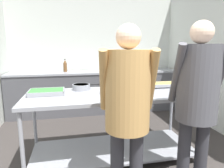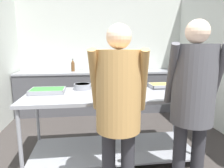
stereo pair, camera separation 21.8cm
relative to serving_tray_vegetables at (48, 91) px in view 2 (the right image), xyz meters
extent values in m
cube|color=silver|center=(0.90, 2.27, 0.41)|extent=(3.96, 0.06, 2.65)
cube|color=#4C4C51|center=(0.90, 1.90, -0.47)|extent=(3.80, 0.62, 0.90)
cube|color=gray|center=(0.90, 1.90, 0.00)|extent=(3.80, 0.65, 0.04)
cube|color=black|center=(1.15, 1.90, 0.01)|extent=(0.53, 0.40, 0.02)
cube|color=gray|center=(0.83, -0.12, -0.05)|extent=(2.20, 0.89, 0.04)
cube|color=gray|center=(0.83, -0.12, -0.80)|extent=(2.12, 0.81, 0.02)
cylinder|color=gray|center=(-0.22, -0.52, -0.49)|extent=(0.04, 0.04, 0.85)
cylinder|color=gray|center=(1.88, -0.52, -0.49)|extent=(0.04, 0.04, 0.85)
cylinder|color=gray|center=(-0.22, 0.28, -0.49)|extent=(0.04, 0.04, 0.85)
cylinder|color=gray|center=(1.88, 0.28, -0.49)|extent=(0.04, 0.04, 0.85)
cube|color=gray|center=(0.00, 0.00, -0.02)|extent=(0.43, 0.32, 0.01)
cube|color=#387A38|center=(0.00, 0.00, 0.01)|extent=(0.41, 0.29, 0.04)
cube|color=gray|center=(0.00, -0.15, 0.00)|extent=(0.43, 0.01, 0.05)
cube|color=gray|center=(0.00, 0.15, 0.00)|extent=(0.43, 0.01, 0.05)
cube|color=gray|center=(-0.21, 0.00, 0.00)|extent=(0.01, 0.32, 0.05)
cube|color=gray|center=(0.21, 0.00, 0.00)|extent=(0.01, 0.32, 0.05)
cylinder|color=gray|center=(0.44, 0.16, 0.01)|extent=(0.24, 0.24, 0.08)
cylinder|color=brown|center=(0.44, 0.16, 0.05)|extent=(0.21, 0.21, 0.01)
cylinder|color=black|center=(0.63, 0.16, 0.04)|extent=(0.14, 0.02, 0.02)
cube|color=gray|center=(0.89, -0.25, -0.02)|extent=(0.45, 0.31, 0.01)
cube|color=brown|center=(0.89, -0.25, 0.01)|extent=(0.43, 0.29, 0.04)
cube|color=gray|center=(0.89, -0.40, 0.00)|extent=(0.45, 0.01, 0.05)
cube|color=gray|center=(0.89, -0.10, 0.00)|extent=(0.45, 0.01, 0.05)
cube|color=gray|center=(0.67, -0.25, 0.00)|extent=(0.01, 0.31, 0.05)
cube|color=gray|center=(1.11, -0.25, 0.00)|extent=(0.01, 0.31, 0.05)
cylinder|color=white|center=(1.26, 0.19, -0.02)|extent=(0.22, 0.22, 0.01)
cylinder|color=white|center=(1.26, 0.19, -0.01)|extent=(0.22, 0.22, 0.01)
cylinder|color=white|center=(1.26, 0.19, 0.00)|extent=(0.22, 0.22, 0.01)
cylinder|color=white|center=(1.26, 0.19, 0.02)|extent=(0.22, 0.22, 0.01)
cylinder|color=white|center=(1.26, 0.19, 0.03)|extent=(0.21, 0.21, 0.01)
cylinder|color=white|center=(1.26, 0.19, 0.04)|extent=(0.21, 0.21, 0.01)
cube|color=gray|center=(1.64, 0.15, -0.02)|extent=(0.47, 0.27, 0.01)
cube|color=gold|center=(1.64, 0.15, 0.01)|extent=(0.45, 0.24, 0.04)
cube|color=gray|center=(1.64, 0.02, 0.00)|extent=(0.47, 0.01, 0.05)
cube|color=gray|center=(1.64, 0.28, 0.00)|extent=(0.47, 0.01, 0.05)
cube|color=gray|center=(1.41, 0.15, 0.00)|extent=(0.01, 0.27, 0.05)
cube|color=gray|center=(1.88, 0.15, 0.00)|extent=(0.01, 0.27, 0.05)
cylinder|color=#2D2D33|center=(0.68, -0.93, -0.54)|extent=(0.12, 0.12, 0.76)
cylinder|color=#2D2D33|center=(0.85, -0.97, -0.54)|extent=(0.12, 0.12, 0.76)
cylinder|color=tan|center=(0.57, -0.91, 0.27)|extent=(0.13, 0.32, 0.57)
cylinder|color=tan|center=(0.97, -0.99, 0.27)|extent=(0.13, 0.32, 0.57)
cylinder|color=tan|center=(0.77, -0.95, 0.19)|extent=(0.39, 0.39, 0.70)
sphere|color=beige|center=(0.77, -0.95, 0.64)|extent=(0.21, 0.21, 0.21)
cylinder|color=#2D2D33|center=(1.38, -0.91, -0.53)|extent=(0.12, 0.12, 0.78)
cylinder|color=#2D2D33|center=(1.54, -0.95, -0.53)|extent=(0.12, 0.12, 0.78)
cylinder|color=#4C4C51|center=(1.26, -0.88, 0.31)|extent=(0.15, 0.33, 0.58)
cylinder|color=#4C4C51|center=(1.65, -0.98, 0.31)|extent=(0.15, 0.33, 0.58)
cylinder|color=#4C4C51|center=(1.46, -0.93, 0.22)|extent=(0.38, 0.38, 0.72)
sphere|color=beige|center=(1.46, -0.93, 0.69)|extent=(0.21, 0.21, 0.21)
cylinder|color=brown|center=(0.20, 1.97, 0.12)|extent=(0.08, 0.08, 0.19)
cone|color=brown|center=(0.20, 1.97, 0.25)|extent=(0.07, 0.07, 0.07)
cylinder|color=black|center=(0.20, 1.97, 0.29)|extent=(0.03, 0.03, 0.02)
camera|label=1|loc=(0.29, -2.55, 0.55)|focal=32.00mm
camera|label=2|loc=(0.50, -2.59, 0.55)|focal=32.00mm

